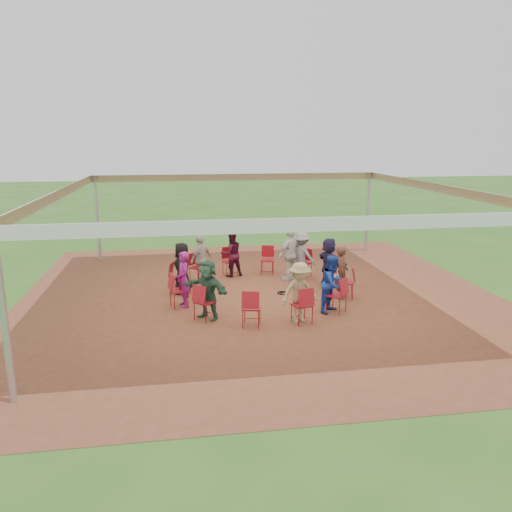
{
  "coord_description": "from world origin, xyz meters",
  "views": [
    {
      "loc": [
        -2.2,
        -13.04,
        4.28
      ],
      "look_at": [
        -0.08,
        0.3,
        1.07
      ],
      "focal_mm": 35.0,
      "sensor_mm": 36.0,
      "label": 1
    }
  ],
  "objects": [
    {
      "name": "chair_1",
      "position": [
        2.24,
        0.61,
        0.45
      ],
      "size": [
        0.53,
        0.52,
        0.9
      ],
      "primitive_type": null,
      "rotation": [
        0.0,
        0.0,
        1.84
      ],
      "color": "maroon",
      "rests_on": "ground"
    },
    {
      "name": "chair_6",
      "position": [
        -2.24,
        0.59,
        0.45
      ],
      "size": [
        0.53,
        0.52,
        0.9
      ],
      "primitive_type": null,
      "rotation": [
        0.0,
        0.0,
        -1.83
      ],
      "color": "maroon",
      "rests_on": "ground"
    },
    {
      "name": "chair_7",
      "position": [
        -2.24,
        -0.61,
        0.45
      ],
      "size": [
        0.53,
        0.52,
        0.9
      ],
      "primitive_type": null,
      "rotation": [
        0.0,
        0.0,
        -1.31
      ],
      "color": "maroon",
      "rests_on": "ground"
    },
    {
      "name": "chair_11",
      "position": [
        1.65,
        -1.63,
        0.45
      ],
      "size": [
        0.61,
        0.61,
        0.9
      ],
      "primitive_type": null,
      "rotation": [
        0.0,
        0.0,
        0.79
      ],
      "color": "maroon",
      "rests_on": "ground"
    },
    {
      "name": "chair_3",
      "position": [
        0.59,
        2.24,
        0.45
      ],
      "size": [
        0.52,
        0.53,
        0.9
      ],
      "primitive_type": null,
      "rotation": [
        0.0,
        0.0,
        2.88
      ],
      "color": "maroon",
      "rests_on": "ground"
    },
    {
      "name": "person_seated_4",
      "position": [
        -1.56,
        1.55,
        0.73
      ],
      "size": [
        0.91,
        0.91,
        1.45
      ],
      "primitive_type": "imported",
      "rotation": [
        0.0,
        0.0,
        -2.35
      ],
      "color": "#B4AB9E",
      "rests_on": "ground"
    },
    {
      "name": "person_seated_5",
      "position": [
        -2.13,
        0.56,
        0.73
      ],
      "size": [
        0.56,
        0.79,
        1.45
      ],
      "primitive_type": "imported",
      "rotation": [
        0.0,
        0.0,
        -1.83
      ],
      "color": "black",
      "rests_on": "ground"
    },
    {
      "name": "cable_coil",
      "position": [
        0.66,
        0.08,
        0.02
      ],
      "size": [
        0.34,
        0.34,
        0.03
      ],
      "rotation": [
        0.0,
        0.0,
        -0.12
      ],
      "color": "black",
      "rests_on": "ground"
    },
    {
      "name": "tent",
      "position": [
        0.0,
        0.0,
        2.37
      ],
      "size": [
        10.33,
        10.33,
        3.0
      ],
      "color": "#B2B2B7",
      "rests_on": "ground"
    },
    {
      "name": "ground",
      "position": [
        0.0,
        0.0,
        0.0
      ],
      "size": [
        80.0,
        80.0,
        0.0
      ],
      "primitive_type": "plane",
      "color": "#2D591C",
      "rests_on": "ground"
    },
    {
      "name": "chair_9",
      "position": [
        -0.59,
        -2.24,
        0.45
      ],
      "size": [
        0.52,
        0.53,
        0.9
      ],
      "primitive_type": null,
      "rotation": [
        0.0,
        0.0,
        -0.26
      ],
      "color": "maroon",
      "rests_on": "ground"
    },
    {
      "name": "chair_5",
      "position": [
        -1.65,
        1.63,
        0.45
      ],
      "size": [
        0.61,
        0.61,
        0.9
      ],
      "primitive_type": null,
      "rotation": [
        0.0,
        0.0,
        -2.35
      ],
      "color": "maroon",
      "rests_on": "ground"
    },
    {
      "name": "chair_10",
      "position": [
        0.61,
        -2.24,
        0.45
      ],
      "size": [
        0.52,
        0.53,
        0.9
      ],
      "primitive_type": null,
      "rotation": [
        0.0,
        0.0,
        0.27
      ],
      "color": "maroon",
      "rests_on": "ground"
    },
    {
      "name": "person_seated_0",
      "position": [
        2.13,
        -0.56,
        0.73
      ],
      "size": [
        0.47,
        0.6,
        1.45
      ],
      "primitive_type": "imported",
      "rotation": [
        0.0,
        0.0,
        1.31
      ],
      "color": "#4F2C20",
      "rests_on": "ground"
    },
    {
      "name": "chair_4",
      "position": [
        -0.61,
        2.24,
        0.45
      ],
      "size": [
        0.52,
        0.53,
        0.9
      ],
      "primitive_type": null,
      "rotation": [
        0.0,
        0.0,
        -2.88
      ],
      "color": "maroon",
      "rests_on": "ground"
    },
    {
      "name": "person_seated_3",
      "position": [
        -0.58,
        2.12,
        0.73
      ],
      "size": [
        0.79,
        0.58,
        1.45
      ],
      "primitive_type": "imported",
      "rotation": [
        0.0,
        0.0,
        -2.88
      ],
      "color": "#3F0C1F",
      "rests_on": "ground"
    },
    {
      "name": "chair_8",
      "position": [
        -1.63,
        -1.65,
        0.45
      ],
      "size": [
        0.61,
        0.61,
        0.9
      ],
      "primitive_type": null,
      "rotation": [
        0.0,
        0.0,
        -0.78
      ],
      "color": "maroon",
      "rests_on": "ground"
    },
    {
      "name": "standing_person",
      "position": [
        1.16,
        1.4,
        0.82
      ],
      "size": [
        1.06,
        0.92,
        1.62
      ],
      "primitive_type": "imported",
      "rotation": [
        0.0,
        0.0,
        3.72
      ],
      "color": "silver",
      "rests_on": "ground"
    },
    {
      "name": "person_seated_9",
      "position": [
        1.56,
        -1.55,
        0.73
      ],
      "size": [
        0.79,
        0.79,
        1.45
      ],
      "primitive_type": "imported",
      "rotation": [
        0.0,
        0.0,
        0.79
      ],
      "color": "#19369C",
      "rests_on": "ground"
    },
    {
      "name": "person_seated_7",
      "position": [
        -1.55,
        -1.56,
        0.73
      ],
      "size": [
        1.31,
        1.31,
        1.45
      ],
      "primitive_type": "imported",
      "rotation": [
        0.0,
        0.0,
        -0.78
      ],
      "color": "#295039",
      "rests_on": "ground"
    },
    {
      "name": "person_seated_2",
      "position": [
        1.55,
        1.56,
        0.73
      ],
      "size": [
        0.99,
        0.99,
        1.45
      ],
      "primitive_type": "imported",
      "rotation": [
        0.0,
        0.0,
        2.36
      ],
      "color": "gray",
      "rests_on": "ground"
    },
    {
      "name": "laptop",
      "position": [
        1.97,
        -0.52,
        0.69
      ],
      "size": [
        0.35,
        0.4,
        0.24
      ],
      "rotation": [
        0.0,
        0.0,
        1.31
      ],
      "color": "#B7B7BC",
      "rests_on": "ground"
    },
    {
      "name": "person_seated_6",
      "position": [
        -2.12,
        -0.58,
        0.73
      ],
      "size": [
        0.47,
        0.6,
        1.45
      ],
      "primitive_type": "imported",
      "rotation": [
        0.0,
        0.0,
        -1.31
      ],
      "color": "#8C1973",
      "rests_on": "ground"
    },
    {
      "name": "dirt_patch",
      "position": [
        0.0,
        0.0,
        0.01
      ],
      "size": [
        13.0,
        13.0,
        0.0
      ],
      "primitive_type": "plane",
      "color": "brown",
      "rests_on": "ground"
    },
    {
      "name": "person_seated_1",
      "position": [
        2.12,
        0.58,
        0.73
      ],
      "size": [
        0.84,
        1.43,
        1.45
      ],
      "primitive_type": "imported",
      "rotation": [
        0.0,
        0.0,
        1.84
      ],
      "color": "#251F45",
      "rests_on": "ground"
    },
    {
      "name": "chair_0",
      "position": [
        2.24,
        -0.59,
        0.45
      ],
      "size": [
        0.53,
        0.52,
        0.9
      ],
      "primitive_type": null,
      "rotation": [
        0.0,
        0.0,
        1.31
      ],
      "color": "maroon",
      "rests_on": "ground"
    },
    {
      "name": "person_seated_8",
      "position": [
        0.58,
        -2.12,
        0.73
      ],
      "size": [
        1.03,
        0.69,
        1.45
      ],
      "primitive_type": "imported",
      "rotation": [
        0.0,
        0.0,
        0.27
      ],
      "color": "tan",
      "rests_on": "ground"
    },
    {
      "name": "chair_2",
      "position": [
        1.63,
        1.65,
        0.45
      ],
      "size": [
        0.61,
        0.61,
        0.9
      ],
      "primitive_type": null,
      "rotation": [
        0.0,
        0.0,
        2.36
      ],
      "color": "maroon",
      "rests_on": "ground"
    }
  ]
}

